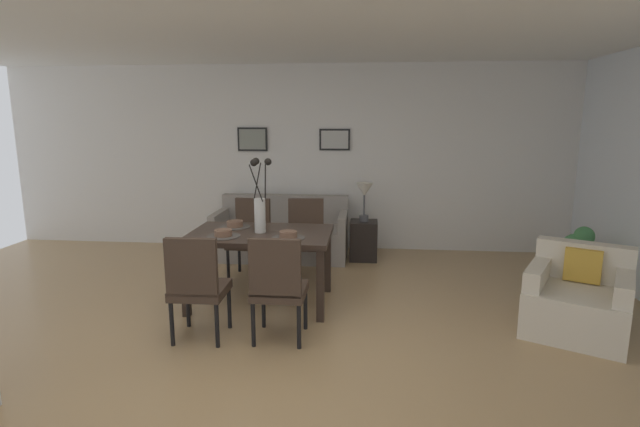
# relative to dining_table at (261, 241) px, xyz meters

# --- Properties ---
(ground_plane) EXTENTS (9.00, 9.00, 0.00)m
(ground_plane) POSITION_rel_dining_table_xyz_m (0.28, -0.95, -0.65)
(ground_plane) COLOR tan
(back_wall_panel) EXTENTS (9.00, 0.10, 2.60)m
(back_wall_panel) POSITION_rel_dining_table_xyz_m (0.28, 2.30, 0.65)
(back_wall_panel) COLOR silver
(back_wall_panel) RESTS_ON ground
(ceiling_panel) EXTENTS (9.00, 7.20, 0.08)m
(ceiling_panel) POSITION_rel_dining_table_xyz_m (0.28, -0.55, 1.99)
(ceiling_panel) COLOR white
(dining_table) EXTENTS (1.40, 0.92, 0.74)m
(dining_table) POSITION_rel_dining_table_xyz_m (0.00, 0.00, 0.00)
(dining_table) COLOR #33261E
(dining_table) RESTS_ON ground
(dining_chair_near_left) EXTENTS (0.45, 0.45, 0.92)m
(dining_chair_near_left) POSITION_rel_dining_table_xyz_m (-0.34, -0.90, -0.14)
(dining_chair_near_left) COLOR #3D2D23
(dining_chair_near_left) RESTS_ON ground
(dining_chair_near_right) EXTENTS (0.47, 0.47, 0.92)m
(dining_chair_near_right) POSITION_rel_dining_table_xyz_m (-0.31, 0.86, -0.14)
(dining_chair_near_right) COLOR #3D2D23
(dining_chair_near_right) RESTS_ON ground
(dining_chair_far_left) EXTENTS (0.44, 0.44, 0.92)m
(dining_chair_far_left) POSITION_rel_dining_table_xyz_m (0.33, -0.85, -0.14)
(dining_chair_far_left) COLOR #3D2D23
(dining_chair_far_left) RESTS_ON ground
(dining_chair_far_right) EXTENTS (0.47, 0.47, 0.92)m
(dining_chair_far_right) POSITION_rel_dining_table_xyz_m (0.34, 0.90, -0.14)
(dining_chair_far_right) COLOR #3D2D23
(dining_chair_far_right) RESTS_ON ground
(centerpiece_vase) EXTENTS (0.21, 0.23, 0.73)m
(centerpiece_vase) POSITION_rel_dining_table_xyz_m (0.00, 0.00, 0.37)
(centerpiece_vase) COLOR silver
(centerpiece_vase) RESTS_ON dining_table
(placemat_near_left) EXTENTS (0.32, 0.32, 0.01)m
(placemat_near_left) POSITION_rel_dining_table_xyz_m (-0.32, -0.21, 0.09)
(placemat_near_left) COLOR #4C4742
(placemat_near_left) RESTS_ON dining_table
(bowl_near_left) EXTENTS (0.17, 0.17, 0.07)m
(bowl_near_left) POSITION_rel_dining_table_xyz_m (-0.32, -0.21, 0.13)
(bowl_near_left) COLOR brown
(bowl_near_left) RESTS_ON dining_table
(placemat_near_right) EXTENTS (0.32, 0.32, 0.01)m
(placemat_near_right) POSITION_rel_dining_table_xyz_m (-0.32, 0.21, 0.09)
(placemat_near_right) COLOR #4C4742
(placemat_near_right) RESTS_ON dining_table
(bowl_near_right) EXTENTS (0.17, 0.17, 0.07)m
(bowl_near_right) POSITION_rel_dining_table_xyz_m (-0.32, 0.21, 0.13)
(bowl_near_right) COLOR brown
(bowl_near_right) RESTS_ON dining_table
(placemat_far_left) EXTENTS (0.32, 0.32, 0.01)m
(placemat_far_left) POSITION_rel_dining_table_xyz_m (0.32, -0.21, 0.09)
(placemat_far_left) COLOR #4C4742
(placemat_far_left) RESTS_ON dining_table
(bowl_far_left) EXTENTS (0.17, 0.17, 0.07)m
(bowl_far_left) POSITION_rel_dining_table_xyz_m (0.32, -0.21, 0.13)
(bowl_far_left) COLOR brown
(bowl_far_left) RESTS_ON dining_table
(sofa) EXTENTS (1.77, 0.84, 0.80)m
(sofa) POSITION_rel_dining_table_xyz_m (-0.10, 1.74, -0.37)
(sofa) COLOR gray
(sofa) RESTS_ON ground
(side_table) EXTENTS (0.36, 0.36, 0.52)m
(side_table) POSITION_rel_dining_table_xyz_m (1.02, 1.67, -0.39)
(side_table) COLOR black
(side_table) RESTS_ON ground
(table_lamp) EXTENTS (0.22, 0.22, 0.51)m
(table_lamp) POSITION_rel_dining_table_xyz_m (1.02, 1.67, 0.24)
(table_lamp) COLOR #4C4C51
(table_lamp) RESTS_ON side_table
(armchair) EXTENTS (1.08, 1.08, 0.75)m
(armchair) POSITION_rel_dining_table_xyz_m (2.91, -0.40, -0.37)
(armchair) COLOR beige
(armchair) RESTS_ON ground
(framed_picture_left) EXTENTS (0.43, 0.03, 0.33)m
(framed_picture_left) POSITION_rel_dining_table_xyz_m (-0.59, 2.23, 0.91)
(framed_picture_left) COLOR black
(framed_picture_center) EXTENTS (0.43, 0.03, 0.30)m
(framed_picture_center) POSITION_rel_dining_table_xyz_m (0.59, 2.23, 0.91)
(framed_picture_center) COLOR black
(potted_plant) EXTENTS (0.36, 0.36, 0.67)m
(potted_plant) POSITION_rel_dining_table_xyz_m (3.44, 0.94, -0.28)
(potted_plant) COLOR silver
(potted_plant) RESTS_ON ground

